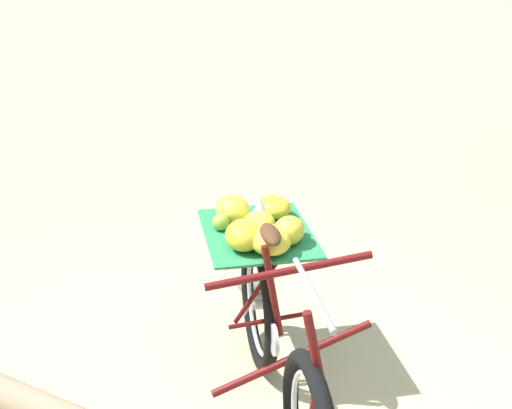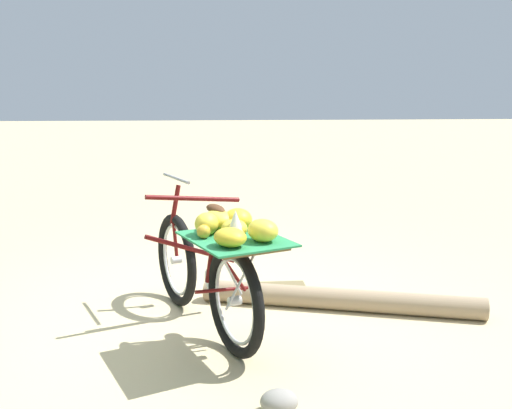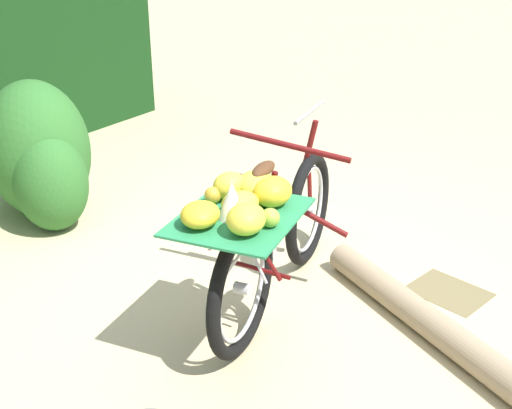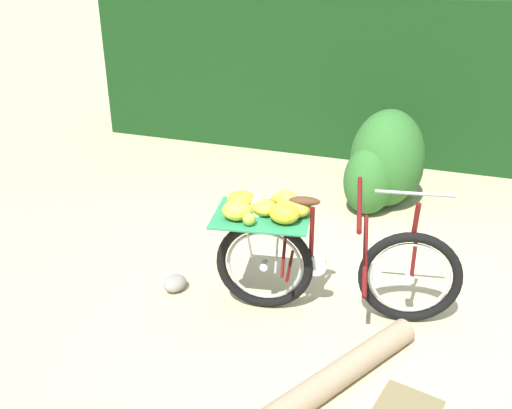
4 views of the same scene
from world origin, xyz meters
name	(u,v)px [view 3 (image 3 of 4)]	position (x,y,z in m)	size (l,w,h in m)	color
ground_plane	(279,286)	(0.00, 0.00, 0.00)	(60.00, 60.00, 0.00)	#C6B284
bicycle	(269,231)	(-0.16, 0.26, 0.53)	(1.00, 1.75, 1.03)	black
fallen_log	(462,347)	(-1.16, -0.14, 0.08)	(0.17, 0.17, 2.17)	#9E8466
shrub_cluster	(40,158)	(1.97, 0.52, 0.46)	(1.09, 0.75, 1.04)	#2D6628
leaf_litter_patch	(449,292)	(-0.77, -0.69, 0.00)	(0.44, 0.36, 0.01)	olive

